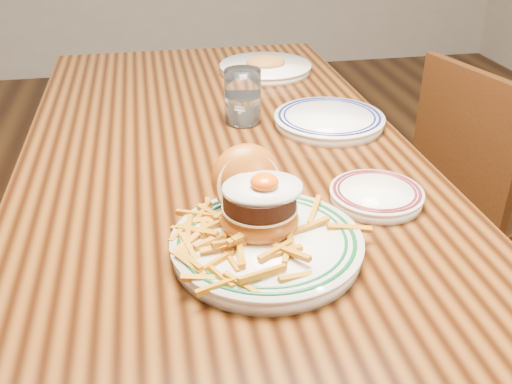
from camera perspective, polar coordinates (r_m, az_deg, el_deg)
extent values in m
plane|color=black|center=(1.73, -2.97, -18.53)|extent=(6.00, 6.00, 0.00)
cube|color=black|center=(1.29, -3.80, 3.70)|extent=(0.85, 1.60, 0.05)
cylinder|color=black|center=(2.12, -15.98, 2.13)|extent=(0.07, 0.07, 0.70)
cylinder|color=black|center=(2.17, 3.55, 3.87)|extent=(0.07, 0.07, 0.70)
cube|color=#3F220D|center=(1.91, 22.80, -0.70)|extent=(0.46, 0.46, 0.04)
cube|color=#3F220D|center=(1.70, 20.09, 4.66)|extent=(0.12, 0.38, 0.41)
cylinder|color=#3F220D|center=(2.22, 21.86, -2.50)|extent=(0.04, 0.04, 0.38)
cylinder|color=#3F220D|center=(2.01, 15.09, -4.64)|extent=(0.04, 0.04, 0.38)
cylinder|color=#3F220D|center=(1.82, 21.46, -9.82)|extent=(0.04, 0.04, 0.38)
cylinder|color=white|center=(0.91, 1.07, -5.58)|extent=(0.30, 0.30, 0.02)
cylinder|color=white|center=(0.90, 1.08, -4.80)|extent=(0.30, 0.30, 0.01)
torus|color=#0D4E24|center=(0.90, 1.08, -4.68)|extent=(0.28, 0.28, 0.01)
torus|color=#0D4E24|center=(0.90, 1.08, -4.68)|extent=(0.25, 0.25, 0.01)
ellipsoid|color=#A25214|center=(0.92, 0.35, -2.67)|extent=(0.13, 0.13, 0.06)
cylinder|color=beige|center=(0.91, 0.36, -1.53)|extent=(0.12, 0.12, 0.00)
cylinder|color=black|center=(0.90, 0.36, -0.59)|extent=(0.12, 0.12, 0.03)
ellipsoid|color=white|center=(0.89, 0.66, 0.41)|extent=(0.13, 0.11, 0.01)
ellipsoid|color=#E64E04|center=(0.88, 0.84, 1.02)|extent=(0.04, 0.04, 0.02)
ellipsoid|color=#A25214|center=(0.96, -0.96, 1.30)|extent=(0.13, 0.11, 0.14)
cylinder|color=beige|center=(0.94, -0.63, 0.66)|extent=(0.11, 0.05, 0.11)
cylinder|color=white|center=(1.07, 11.92, -0.53)|extent=(0.17, 0.17, 0.02)
cylinder|color=white|center=(1.06, 11.98, 0.02)|extent=(0.17, 0.17, 0.01)
torus|color=#5B141D|center=(1.06, 11.99, 0.12)|extent=(0.16, 0.16, 0.01)
torus|color=#5B141D|center=(1.06, 11.99, 0.12)|extent=(0.14, 0.14, 0.01)
cube|color=silver|center=(1.08, 12.77, 0.42)|extent=(0.10, 0.06, 0.00)
cylinder|color=white|center=(1.38, 7.30, 6.97)|extent=(0.26, 0.26, 0.02)
cylinder|color=white|center=(1.38, 7.34, 7.47)|extent=(0.26, 0.26, 0.01)
torus|color=#101453|center=(1.37, 7.34, 7.54)|extent=(0.24, 0.24, 0.01)
torus|color=#101453|center=(1.37, 7.34, 7.54)|extent=(0.22, 0.22, 0.01)
cylinder|color=white|center=(1.37, -1.34, 9.50)|extent=(0.09, 0.09, 0.13)
cylinder|color=silver|center=(1.38, -1.33, 8.32)|extent=(0.07, 0.07, 0.06)
cylinder|color=white|center=(1.76, 0.95, 12.17)|extent=(0.27, 0.27, 0.02)
cylinder|color=white|center=(1.76, 0.95, 12.57)|extent=(0.28, 0.28, 0.01)
ellipsoid|color=#A3732E|center=(1.75, 0.96, 12.85)|extent=(0.12, 0.10, 0.03)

